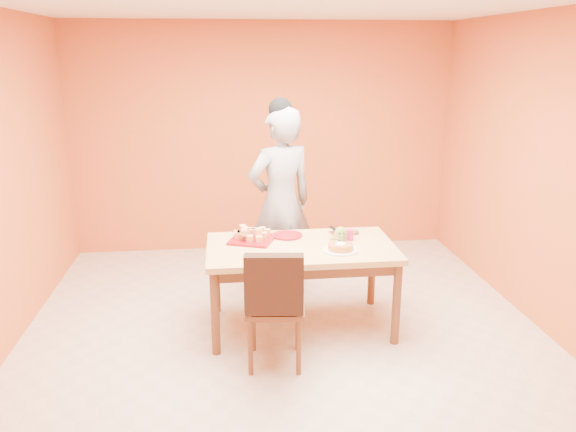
{
  "coord_description": "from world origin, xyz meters",
  "views": [
    {
      "loc": [
        -0.47,
        -4.16,
        2.35
      ],
      "look_at": [
        0.04,
        0.3,
        1.03
      ],
      "focal_mm": 35.0,
      "sensor_mm": 36.0,
      "label": 1
    }
  ],
  "objects": [
    {
      "name": "floor",
      "position": [
        0.0,
        0.0,
        0.0
      ],
      "size": [
        5.0,
        5.0,
        0.0
      ],
      "primitive_type": "plane",
      "color": "beige",
      "rests_on": "ground"
    },
    {
      "name": "wall_back",
      "position": [
        0.0,
        2.5,
        1.35
      ],
      "size": [
        4.5,
        0.0,
        4.5
      ],
      "primitive_type": "plane",
      "rotation": [
        1.57,
        0.0,
        0.0
      ],
      "color": "#D65631",
      "rests_on": "floor"
    },
    {
      "name": "wall_right",
      "position": [
        2.25,
        0.0,
        1.35
      ],
      "size": [
        0.0,
        5.0,
        5.0
      ],
      "primitive_type": "plane",
      "rotation": [
        1.57,
        0.0,
        -1.57
      ],
      "color": "#D65631",
      "rests_on": "floor"
    },
    {
      "name": "dining_table",
      "position": [
        0.16,
        0.32,
        0.67
      ],
      "size": [
        1.6,
        0.9,
        0.76
      ],
      "color": "#DCAE73",
      "rests_on": "floor"
    },
    {
      "name": "dining_chair",
      "position": [
        -0.12,
        -0.27,
        0.51
      ],
      "size": [
        0.5,
        0.57,
        0.98
      ],
      "rotation": [
        0.0,
        0.0,
        -0.11
      ],
      "color": "brown",
      "rests_on": "floor"
    },
    {
      "name": "pastry_pile",
      "position": [
        -0.25,
        0.5,
        0.83
      ],
      "size": [
        0.32,
        0.32,
        0.11
      ],
      "primitive_type": null,
      "color": "#E7A062",
      "rests_on": "pastry_platter"
    },
    {
      "name": "person",
      "position": [
        0.06,
        1.07,
        0.93
      ],
      "size": [
        0.8,
        0.66,
        1.87
      ],
      "primitive_type": "imported",
      "rotation": [
        0.0,
        0.0,
        3.51
      ],
      "color": "gray",
      "rests_on": "floor"
    },
    {
      "name": "pastry_platter",
      "position": [
        -0.25,
        0.5,
        0.77
      ],
      "size": [
        0.46,
        0.46,
        0.02
      ],
      "primitive_type": "cube",
      "rotation": [
        0.0,
        0.0,
        -0.36
      ],
      "color": "maroon",
      "rests_on": "dining_table"
    },
    {
      "name": "red_dinner_plate",
      "position": [
        0.07,
        0.58,
        0.77
      ],
      "size": [
        0.3,
        0.3,
        0.02
      ],
      "primitive_type": "cylinder",
      "rotation": [
        0.0,
        0.0,
        -0.12
      ],
      "color": "maroon",
      "rests_on": "dining_table"
    },
    {
      "name": "white_cake_plate",
      "position": [
        0.46,
        0.15,
        0.77
      ],
      "size": [
        0.37,
        0.37,
        0.01
      ],
      "primitive_type": "cylinder",
      "rotation": [
        0.0,
        0.0,
        0.31
      ],
      "color": "silver",
      "rests_on": "dining_table"
    },
    {
      "name": "sponge_cake",
      "position": [
        0.46,
        0.15,
        0.8
      ],
      "size": [
        0.24,
        0.24,
        0.05
      ],
      "primitive_type": "cylinder",
      "rotation": [
        0.0,
        0.0,
        0.18
      ],
      "color": "orange",
      "rests_on": "white_cake_plate"
    },
    {
      "name": "cake_server",
      "position": [
        0.47,
        0.33,
        0.83
      ],
      "size": [
        0.12,
        0.29,
        0.01
      ],
      "primitive_type": "cube",
      "rotation": [
        0.0,
        0.0,
        0.23
      ],
      "color": "silver",
      "rests_on": "sponge_cake"
    },
    {
      "name": "egg_ornament",
      "position": [
        0.5,
        0.34,
        0.83
      ],
      "size": [
        0.14,
        0.12,
        0.15
      ],
      "primitive_type": "ellipsoid",
      "rotation": [
        0.0,
        0.0,
        -0.21
      ],
      "color": "olive",
      "rests_on": "dining_table"
    },
    {
      "name": "magenta_glass",
      "position": [
        0.6,
        0.41,
        0.81
      ],
      "size": [
        0.08,
        0.08,
        0.1
      ],
      "primitive_type": "cylinder",
      "rotation": [
        0.0,
        0.0,
        -0.24
      ],
      "color": "#C41D6C",
      "rests_on": "dining_table"
    },
    {
      "name": "checker_tin",
      "position": [
        0.67,
        0.58,
        0.77
      ],
      "size": [
        0.12,
        0.12,
        0.03
      ],
      "primitive_type": "cylinder",
      "rotation": [
        0.0,
        0.0,
        0.27
      ],
      "color": "#321F0D",
      "rests_on": "dining_table"
    }
  ]
}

